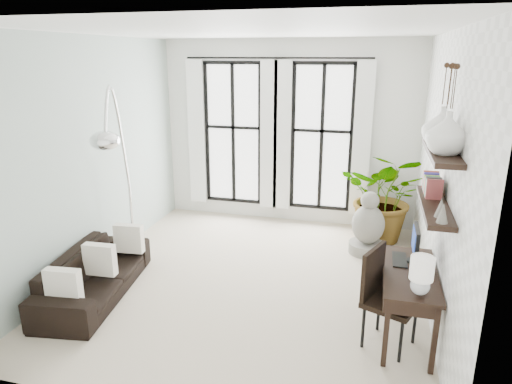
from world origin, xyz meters
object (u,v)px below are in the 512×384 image
(arc_lamp, at_px, (115,133))
(buddha, at_px, (368,227))
(plant, at_px, (386,197))
(sofa, at_px, (95,274))
(desk_chair, at_px, (383,291))
(desk, at_px, (410,278))

(arc_lamp, relative_size, buddha, 2.62)
(arc_lamp, bearing_deg, plant, 32.53)
(sofa, xyz_separation_m, arc_lamp, (0.10, 0.59, 1.70))
(arc_lamp, bearing_deg, sofa, -99.87)
(sofa, relative_size, desk_chair, 1.86)
(buddha, bearing_deg, plant, 67.33)
(sofa, relative_size, buddha, 1.98)
(desk_chair, height_order, arc_lamp, arc_lamp)
(plant, relative_size, desk, 1.15)
(desk_chair, relative_size, buddha, 1.07)
(desk_chair, bearing_deg, plant, 111.92)
(plant, distance_m, desk_chair, 2.89)
(sofa, distance_m, buddha, 3.95)
(buddha, bearing_deg, arc_lamp, -153.26)
(sofa, bearing_deg, buddha, -64.34)
(sofa, height_order, plant, plant)
(desk, bearing_deg, plant, 94.54)
(plant, distance_m, desk, 2.75)
(sofa, height_order, arc_lamp, arc_lamp)
(plant, relative_size, buddha, 1.52)
(sofa, relative_size, plant, 1.31)
(desk_chair, bearing_deg, arc_lamp, -168.93)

